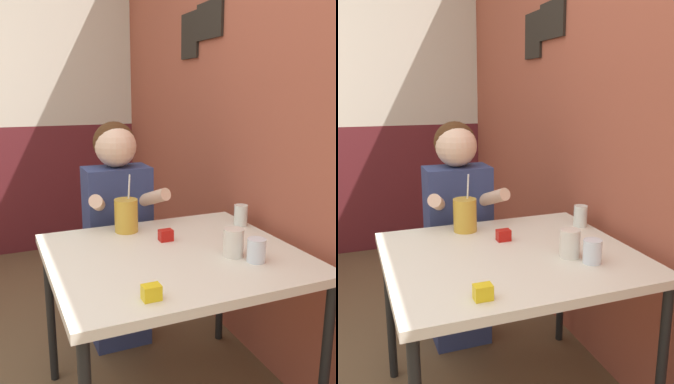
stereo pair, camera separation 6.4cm
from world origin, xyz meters
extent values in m
cube|color=#9E4C38|center=(1.33, 1.31, 1.35)|extent=(0.06, 4.62, 2.70)
cube|color=black|center=(1.29, 1.38, 1.73)|extent=(0.02, 0.22, 0.27)
cube|color=black|center=(1.29, 1.12, 1.78)|extent=(0.02, 0.30, 0.20)
cube|color=beige|center=(0.74, 0.35, 0.73)|extent=(1.01, 0.90, 0.04)
cylinder|color=black|center=(1.21, -0.06, 0.35)|extent=(0.04, 0.04, 0.71)
cylinder|color=black|center=(0.28, 0.76, 0.35)|extent=(0.04, 0.04, 0.71)
cylinder|color=black|center=(1.21, 0.76, 0.35)|extent=(0.04, 0.04, 0.71)
cube|color=navy|center=(0.68, 0.96, 0.24)|extent=(0.31, 0.20, 0.48)
cube|color=navy|center=(0.68, 0.96, 0.74)|extent=(0.34, 0.20, 0.53)
sphere|color=#472814|center=(0.68, 0.98, 1.13)|extent=(0.22, 0.22, 0.22)
sphere|color=beige|center=(0.68, 0.96, 1.12)|extent=(0.22, 0.22, 0.22)
cylinder|color=beige|center=(0.54, 0.82, 0.86)|extent=(0.14, 0.27, 0.15)
cylinder|color=beige|center=(0.82, 0.82, 0.86)|extent=(0.14, 0.27, 0.15)
cylinder|color=gold|center=(0.65, 0.69, 0.82)|extent=(0.11, 0.11, 0.16)
cylinder|color=white|center=(0.66, 0.69, 0.95)|extent=(0.01, 0.04, 0.14)
cylinder|color=silver|center=(1.00, 0.14, 0.79)|extent=(0.07, 0.07, 0.09)
cylinder|color=silver|center=(1.19, 0.56, 0.80)|extent=(0.07, 0.07, 0.10)
cylinder|color=silver|center=(0.95, 0.23, 0.80)|extent=(0.08, 0.08, 0.11)
cube|color=#B7140F|center=(0.77, 0.50, 0.77)|extent=(0.06, 0.04, 0.05)
cube|color=yellow|center=(0.52, 0.01, 0.77)|extent=(0.06, 0.04, 0.05)
camera|label=1|loc=(0.08, -1.17, 1.40)|focal=40.00mm
camera|label=2|loc=(0.14, -1.19, 1.40)|focal=40.00mm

